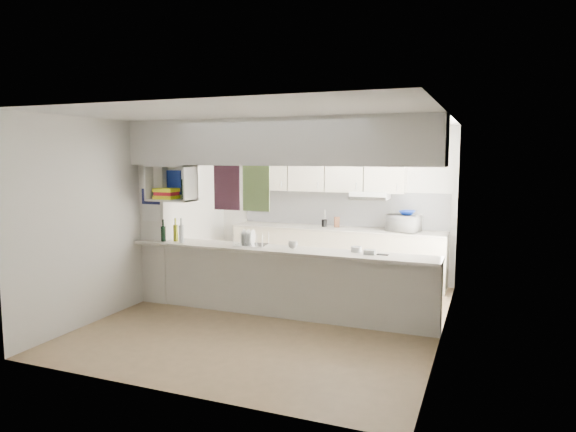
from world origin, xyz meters
The scene contains 16 objects.
floor centered at (0.00, 0.00, 0.00)m, with size 4.80×4.80×0.00m, color #987D58.
ceiling centered at (0.00, 0.00, 2.60)m, with size 4.80×4.80×0.00m, color white.
wall_back centered at (0.00, 2.40, 1.30)m, with size 4.20×4.20×0.00m, color silver.
wall_left centered at (-2.10, 0.00, 1.30)m, with size 4.80×4.80×0.00m, color silver.
wall_right centered at (2.10, 0.00, 1.30)m, with size 4.80×4.80×0.00m, color silver.
servery_partition centered at (-0.17, 0.00, 1.66)m, with size 4.20×0.50×2.60m.
cubby_shelf centered at (-1.57, -0.06, 1.71)m, with size 0.65×0.35×0.50m.
kitchen_run centered at (0.16, 2.14, 0.83)m, with size 3.60×0.63×2.24m.
microwave centered at (1.32, 2.09, 1.06)m, with size 0.49×0.33×0.27m, color white.
bowl centered at (1.36, 2.10, 1.22)m, with size 0.26×0.26×0.06m, color navy.
dish_rack centered at (-0.40, 0.05, 1.01)m, with size 0.46×0.36×0.23m.
cup centered at (0.23, -0.02, 0.98)m, with size 0.12×0.12×0.10m, color white.
wine_bottles centered at (-1.54, -0.07, 1.05)m, with size 0.37×0.15×0.34m.
plastic_tubs centered at (1.12, 0.08, 0.95)m, with size 0.49×0.22×0.07m.
utensil_jar centered at (-0.03, 2.15, 0.98)m, with size 0.09×0.09×0.13m, color black.
knife_block centered at (0.18, 2.18, 1.01)m, with size 0.09×0.07×0.18m, color brown.
Camera 1 is at (2.57, -6.11, 2.13)m, focal length 32.00 mm.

